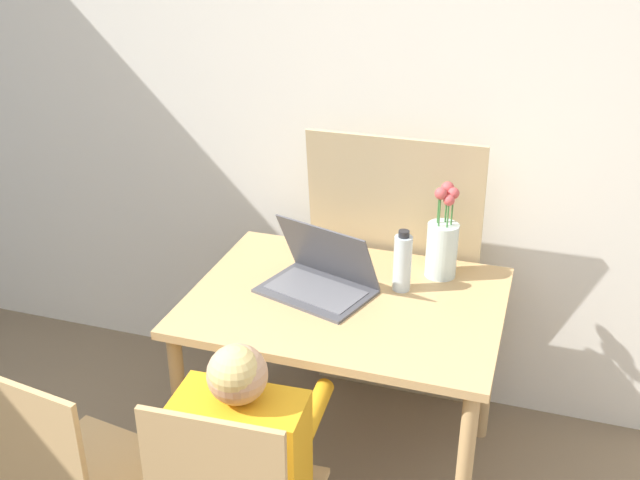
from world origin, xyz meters
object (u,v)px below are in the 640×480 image
at_px(flower_vase, 442,243).
at_px(person_seated, 249,445).
at_px(water_bottle, 402,262).
at_px(laptop, 321,275).

bearing_deg(flower_vase, person_seated, -112.41).
relative_size(person_seated, flower_vase, 2.76).
distance_m(person_seated, water_bottle, 0.84).
distance_m(person_seated, laptop, 0.70).
bearing_deg(water_bottle, person_seated, -109.01).
bearing_deg(laptop, person_seated, -71.78).
bearing_deg(flower_vase, water_bottle, -127.51).
xyz_separation_m(person_seated, water_bottle, (0.26, 0.76, 0.25)).
relative_size(person_seated, laptop, 2.26).
height_order(person_seated, flower_vase, flower_vase).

